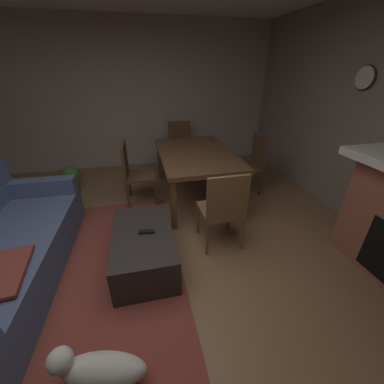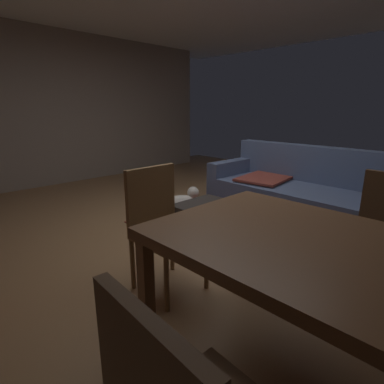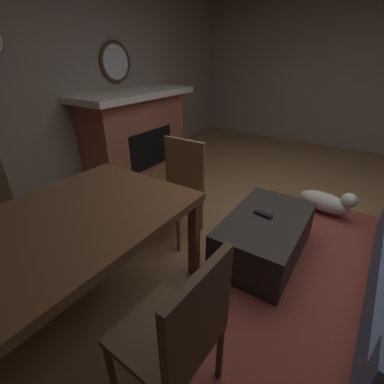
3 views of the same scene
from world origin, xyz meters
TOP-DOWN VIEW (x-y plane):
  - floor at (0.00, 0.00)m, footprint 8.39×8.39m
  - wall_left at (-3.50, 0.00)m, footprint 0.12×6.26m
  - area_rug at (0.43, 0.53)m, footprint 2.60×2.00m
  - couch at (0.48, 1.24)m, footprint 2.21×1.01m
  - ottoman_coffee_table at (0.43, -0.12)m, footprint 1.02×0.60m
  - tv_remote at (0.41, -0.16)m, footprint 0.07×0.17m
  - dining_table at (1.77, -0.99)m, footprint 1.74×1.07m
  - dining_chair_west at (0.50, -0.99)m, footprint 0.44×0.44m
  - small_dog at (-0.62, 0.22)m, footprint 0.32×0.61m

SIDE VIEW (x-z plane):
  - floor at x=0.00m, z-range 0.00..0.00m
  - area_rug at x=0.43m, z-range 0.00..0.01m
  - small_dog at x=-0.62m, z-range 0.02..0.32m
  - ottoman_coffee_table at x=0.43m, z-range 0.00..0.39m
  - couch at x=0.48m, z-range -0.13..0.75m
  - tv_remote at x=0.41m, z-range 0.39..0.42m
  - dining_chair_west at x=0.50m, z-range 0.06..0.99m
  - dining_table at x=1.77m, z-range 0.30..1.04m
  - wall_left at x=-3.50m, z-range 0.00..2.67m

